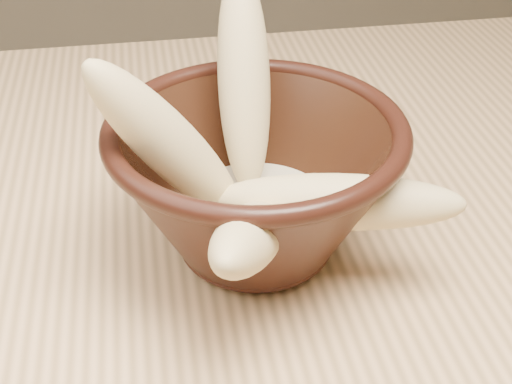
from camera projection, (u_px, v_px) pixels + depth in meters
table at (265, 280)px, 0.67m from camera, size 1.20×0.80×0.75m
bowl at (256, 181)px, 0.54m from camera, size 0.23×0.23×0.12m
milk_puddle at (256, 213)px, 0.56m from camera, size 0.13×0.13×0.02m
banana_upright at (244, 80)px, 0.56m from camera, size 0.05×0.12×0.18m
banana_left at (169, 145)px, 0.50m from camera, size 0.14×0.07×0.17m
banana_across at (336, 202)px, 0.51m from camera, size 0.19×0.10×0.05m
banana_front at (250, 237)px, 0.47m from camera, size 0.10×0.17×0.11m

